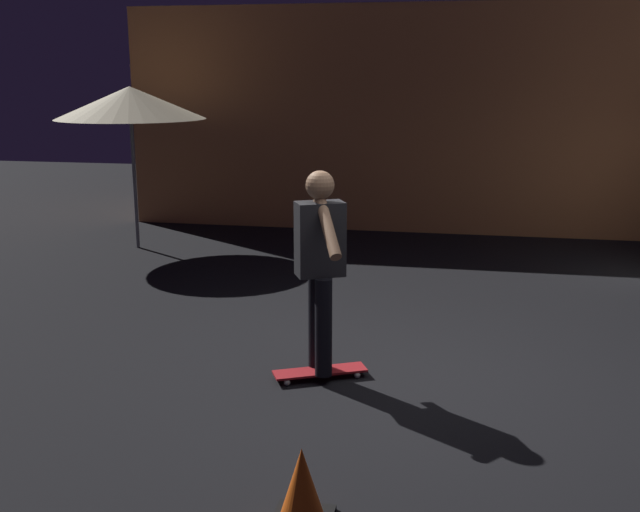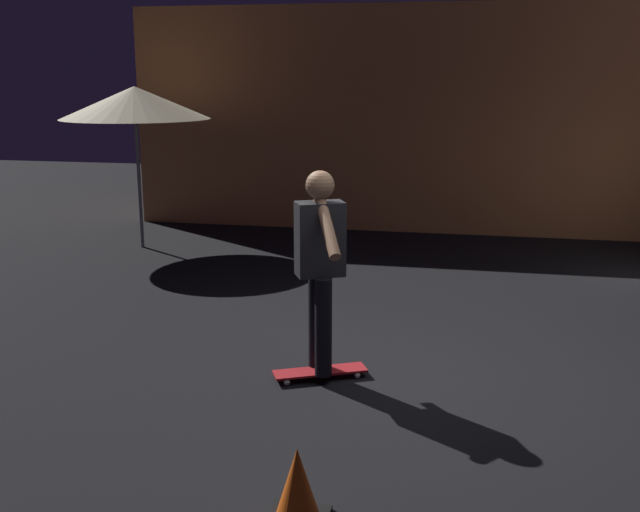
{
  "view_description": "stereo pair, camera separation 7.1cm",
  "coord_description": "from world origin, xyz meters",
  "px_view_note": "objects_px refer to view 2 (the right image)",
  "views": [
    {
      "loc": [
        0.48,
        -5.96,
        2.49
      ],
      "look_at": [
        -0.67,
        -0.08,
        1.05
      ],
      "focal_mm": 43.02,
      "sensor_mm": 36.0,
      "label": 1
    },
    {
      "loc": [
        0.55,
        -5.95,
        2.49
      ],
      "look_at": [
        -0.67,
        -0.08,
        1.05
      ],
      "focal_mm": 43.02,
      "sensor_mm": 36.0,
      "label": 2
    }
  ],
  "objects_px": {
    "patio_umbrella": "(135,103)",
    "traffic_cone": "(297,489)",
    "skateboard_ridden": "(320,372)",
    "skater": "(320,258)"
  },
  "relations": [
    {
      "from": "patio_umbrella",
      "to": "skateboard_ridden",
      "type": "height_order",
      "value": "patio_umbrella"
    },
    {
      "from": "patio_umbrella",
      "to": "traffic_cone",
      "type": "relative_size",
      "value": 5.0
    },
    {
      "from": "patio_umbrella",
      "to": "skater",
      "type": "bearing_deg",
      "value": -50.55
    },
    {
      "from": "traffic_cone",
      "to": "skateboard_ridden",
      "type": "bearing_deg",
      "value": 98.25
    },
    {
      "from": "skater",
      "to": "traffic_cone",
      "type": "distance_m",
      "value": 2.27
    },
    {
      "from": "skater",
      "to": "traffic_cone",
      "type": "relative_size",
      "value": 3.63
    },
    {
      "from": "skateboard_ridden",
      "to": "patio_umbrella",
      "type": "bearing_deg",
      "value": 129.45
    },
    {
      "from": "patio_umbrella",
      "to": "skater",
      "type": "xyz_separation_m",
      "value": [
        3.54,
        -4.3,
        -1.04
      ]
    },
    {
      "from": "skater",
      "to": "patio_umbrella",
      "type": "bearing_deg",
      "value": 129.45
    },
    {
      "from": "skateboard_ridden",
      "to": "traffic_cone",
      "type": "relative_size",
      "value": 1.71
    }
  ]
}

